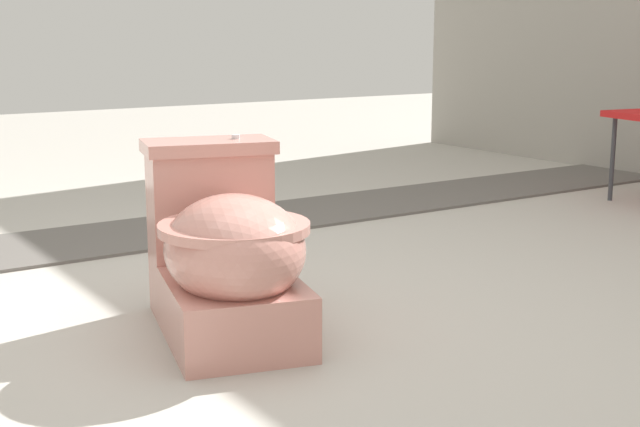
% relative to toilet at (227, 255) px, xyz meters
% --- Properties ---
extents(ground_plane, '(14.00, 14.00, 0.00)m').
position_rel_toilet_xyz_m(ground_plane, '(0.06, 0.19, -0.22)').
color(ground_plane, '#B7B2A8').
extents(gravel_strip, '(0.56, 8.00, 0.01)m').
position_rel_toilet_xyz_m(gravel_strip, '(-1.25, 0.69, -0.21)').
color(gravel_strip, '#605B56').
rests_on(gravel_strip, ground).
extents(toilet, '(0.70, 0.52, 0.52)m').
position_rel_toilet_xyz_m(toilet, '(0.00, 0.00, 0.00)').
color(toilet, tan).
rests_on(toilet, ground).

